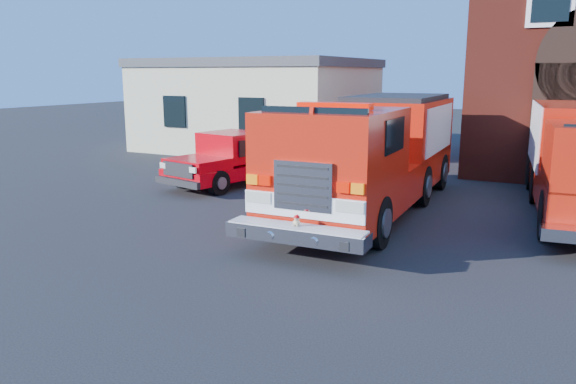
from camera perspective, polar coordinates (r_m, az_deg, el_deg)
The scene contains 4 objects.
ground at distance 12.81m, azimuth 2.48°, elevation -4.70°, with size 100.00×100.00×0.00m, color black.
side_building at distance 28.02m, azimuth -3.00°, elevation 8.94°, with size 10.20×8.20×4.35m.
fire_engine at distance 15.35m, azimuth 8.64°, elevation 4.00°, with size 3.11×10.00×3.05m.
pickup_truck at distance 19.08m, azimuth -5.10°, elevation 3.36°, with size 2.97×5.66×1.76m.
Camera 1 is at (5.16, -11.14, 3.67)m, focal length 35.00 mm.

